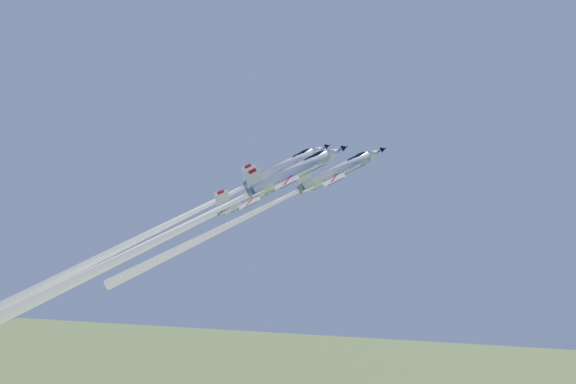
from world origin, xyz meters
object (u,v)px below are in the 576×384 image
(jet_lead, at_px, (254,213))
(jet_right, at_px, (152,242))
(jet_left, at_px, (172,222))
(jet_slot, at_px, (129,256))

(jet_lead, bearing_deg, jet_right, -76.64)
(jet_left, relative_size, jet_right, 0.91)
(jet_left, distance_m, jet_slot, 9.30)
(jet_left, relative_size, jet_slot, 0.94)
(jet_lead, relative_size, jet_left, 0.82)
(jet_lead, height_order, jet_right, jet_right)
(jet_lead, height_order, jet_slot, jet_lead)
(jet_lead, bearing_deg, jet_slot, -101.73)
(jet_right, relative_size, jet_slot, 1.04)
(jet_left, bearing_deg, jet_right, -11.22)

